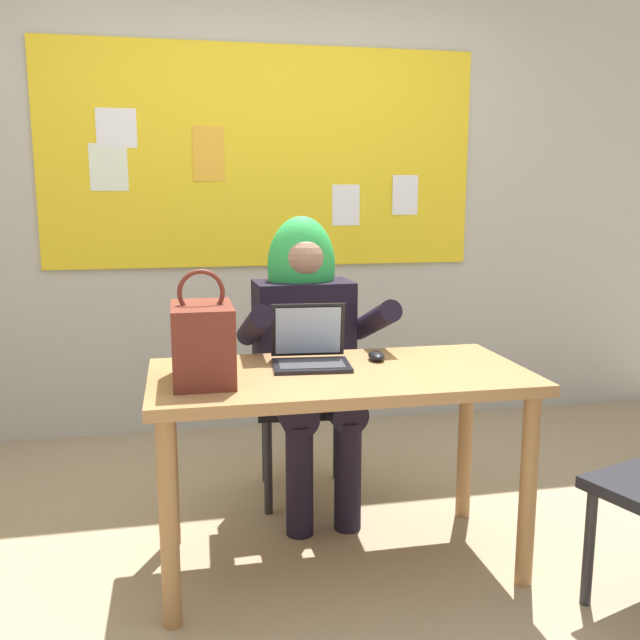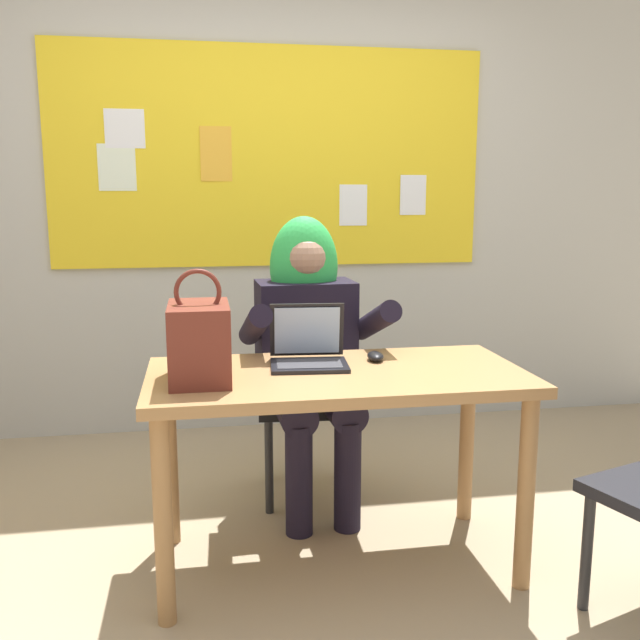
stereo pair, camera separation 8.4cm
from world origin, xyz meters
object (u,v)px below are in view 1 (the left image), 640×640
at_px(desk_main, 340,399).
at_px(computer_mouse, 376,356).
at_px(handbag, 203,342).
at_px(laptop, 310,351).
at_px(chair_at_desk, 303,381).
at_px(person_costumed, 307,337).

relative_size(desk_main, computer_mouse, 12.81).
xyz_separation_m(computer_mouse, handbag, (-0.65, -0.17, 0.12)).
distance_m(laptop, handbag, 0.43).
bearing_deg(computer_mouse, desk_main, -136.93).
height_order(desk_main, chair_at_desk, chair_at_desk).
bearing_deg(computer_mouse, handbag, -159.61).
xyz_separation_m(person_costumed, laptop, (-0.07, -0.44, 0.04)).
height_order(computer_mouse, handbag, handbag).
distance_m(desk_main, chair_at_desk, 0.70).
bearing_deg(person_costumed, desk_main, -0.49).
bearing_deg(computer_mouse, laptop, -171.41).
height_order(desk_main, computer_mouse, computer_mouse).
xyz_separation_m(desk_main, handbag, (-0.48, -0.04, 0.24)).
xyz_separation_m(desk_main, chair_at_desk, (-0.01, 0.69, -0.12)).
bearing_deg(handbag, laptop, 21.87).
distance_m(desk_main, handbag, 0.53).
bearing_deg(desk_main, computer_mouse, 37.40).
height_order(laptop, computer_mouse, laptop).
xyz_separation_m(person_costumed, handbag, (-0.46, -0.60, 0.13)).
bearing_deg(laptop, handbag, -153.25).
height_order(person_costumed, laptop, person_costumed).
bearing_deg(chair_at_desk, person_costumed, 3.15).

